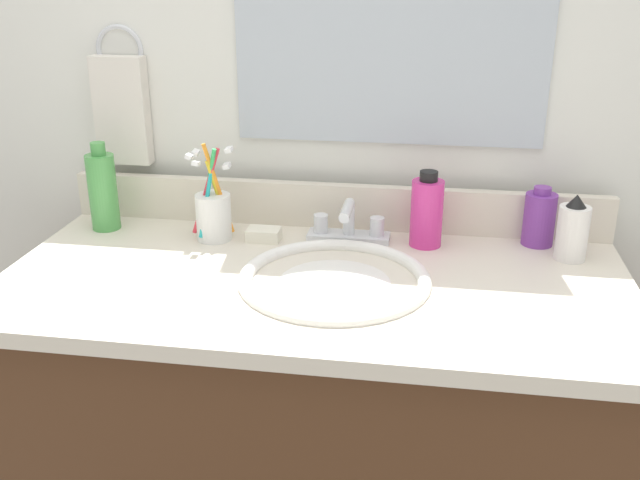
% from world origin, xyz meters
% --- Properties ---
extents(vanity_cabinet, '(1.04, 0.49, 0.73)m').
position_xyz_m(vanity_cabinet, '(0.00, 0.00, 0.36)').
color(vanity_cabinet, '#4C2D19').
rests_on(vanity_cabinet, ground_plane).
extents(countertop, '(1.09, 0.53, 0.03)m').
position_xyz_m(countertop, '(0.00, 0.00, 0.74)').
color(countertop, beige).
rests_on(countertop, vanity_cabinet).
extents(backsplash, '(1.09, 0.02, 0.09)m').
position_xyz_m(backsplash, '(0.00, 0.25, 0.80)').
color(backsplash, beige).
rests_on(backsplash, countertop).
extents(back_wall, '(2.19, 0.04, 1.30)m').
position_xyz_m(back_wall, '(0.00, 0.32, 0.65)').
color(back_wall, silver).
rests_on(back_wall, ground_plane).
extents(towel_ring, '(0.10, 0.01, 0.10)m').
position_xyz_m(towel_ring, '(-0.44, 0.29, 1.10)').
color(towel_ring, silver).
extents(hand_towel, '(0.11, 0.04, 0.22)m').
position_xyz_m(hand_towel, '(-0.44, 0.28, 0.98)').
color(hand_towel, silver).
extents(sink_basin, '(0.33, 0.33, 0.11)m').
position_xyz_m(sink_basin, '(0.04, -0.01, 0.73)').
color(sink_basin, white).
rests_on(sink_basin, countertop).
extents(faucet, '(0.16, 0.10, 0.08)m').
position_xyz_m(faucet, '(0.04, 0.18, 0.78)').
color(faucet, silver).
rests_on(faucet, countertop).
extents(bottle_toner_green, '(0.06, 0.06, 0.18)m').
position_xyz_m(bottle_toner_green, '(-0.46, 0.17, 0.84)').
color(bottle_toner_green, '#4C9E4C').
rests_on(bottle_toner_green, countertop).
extents(bottle_lotion_white, '(0.06, 0.06, 0.12)m').
position_xyz_m(bottle_lotion_white, '(0.45, 0.15, 0.81)').
color(bottle_lotion_white, white).
rests_on(bottle_lotion_white, countertop).
extents(bottle_cream_purple, '(0.06, 0.06, 0.11)m').
position_xyz_m(bottle_cream_purple, '(0.40, 0.22, 0.81)').
color(bottle_cream_purple, '#7A3899').
rests_on(bottle_cream_purple, countertop).
extents(bottle_soap_pink, '(0.06, 0.06, 0.15)m').
position_xyz_m(bottle_soap_pink, '(0.19, 0.18, 0.82)').
color(bottle_soap_pink, '#D8338C').
rests_on(bottle_soap_pink, countertop).
extents(cup_white_ceramic, '(0.09, 0.07, 0.19)m').
position_xyz_m(cup_white_ceramic, '(-0.22, 0.15, 0.81)').
color(cup_white_ceramic, white).
rests_on(cup_white_ceramic, countertop).
extents(soap_bar, '(0.06, 0.04, 0.02)m').
position_xyz_m(soap_bar, '(-0.12, 0.16, 0.77)').
color(soap_bar, white).
rests_on(soap_bar, countertop).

